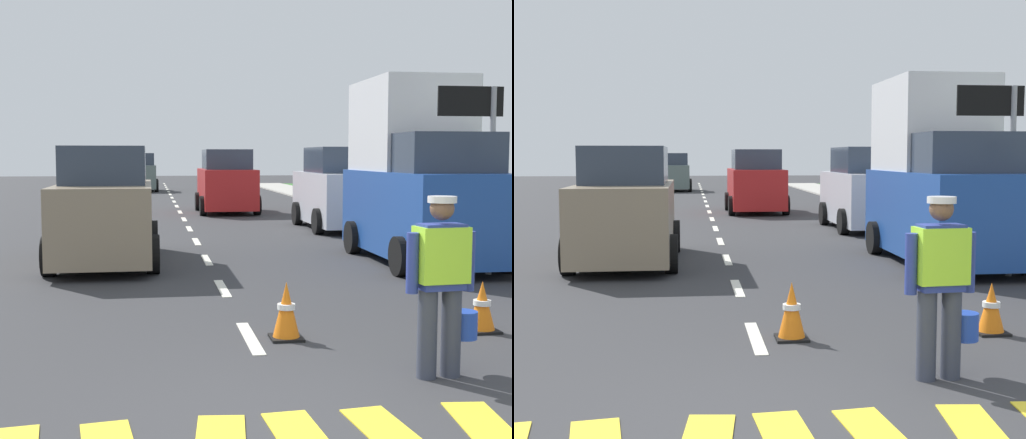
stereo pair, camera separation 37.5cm
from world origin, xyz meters
TOP-DOWN VIEW (x-y plane):
  - ground_plane at (0.00, 21.00)m, footprint 96.00×96.00m
  - lane_center_line at (0.00, 25.20)m, footprint 0.14×46.40m
  - road_worker at (1.54, 1.09)m, footprint 0.76×0.41m
  - lane_direction_sign at (4.43, 6.34)m, footprint 1.16×0.11m
  - traffic_cone_near at (0.39, 2.61)m, footprint 0.36×0.36m
  - traffic_cone_far at (2.70, 2.61)m, footprint 0.36×0.36m
  - delivery_truck at (4.08, 8.01)m, footprint 2.16×4.60m
  - car_outgoing_far at (1.66, 20.27)m, footprint 2.10×3.85m
  - car_oncoming_lead at (-1.92, 8.65)m, footprint 1.97×4.37m
  - car_parked_far at (4.12, 14.15)m, footprint 1.98×4.20m
  - car_oncoming_third at (-1.52, 36.67)m, footprint 1.90×3.82m

SIDE VIEW (x-z plane):
  - ground_plane at x=0.00m, z-range 0.00..0.00m
  - lane_center_line at x=0.00m, z-range 0.00..0.01m
  - traffic_cone_far at x=2.70m, z-range 0.00..0.59m
  - traffic_cone_near at x=0.39m, z-range 0.00..0.64m
  - road_worker at x=1.54m, z-range 0.10..1.77m
  - car_oncoming_third at x=-1.52m, z-range -0.08..2.13m
  - car_oncoming_lead at x=-1.92m, z-range -0.08..2.14m
  - car_outgoing_far at x=1.66m, z-range -0.08..2.19m
  - car_parked_far at x=4.12m, z-range -0.08..2.20m
  - delivery_truck at x=4.08m, z-range -0.16..3.38m
  - lane_direction_sign at x=4.43m, z-range 0.81..4.01m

